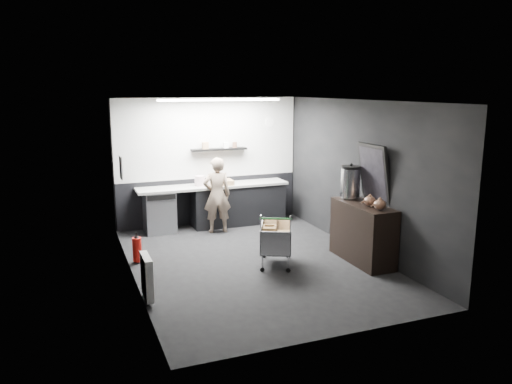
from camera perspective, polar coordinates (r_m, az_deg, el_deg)
name	(u,v)px	position (r m, az deg, el deg)	size (l,w,h in m)	color
floor	(255,262)	(8.53, -0.16, -8.04)	(5.50, 5.50, 0.00)	black
ceiling	(255,101)	(8.02, -0.17, 10.40)	(5.50, 5.50, 0.00)	silver
wall_back	(209,161)	(10.75, -5.44, 3.50)	(5.50, 5.50, 0.00)	black
wall_front	(341,227)	(5.76, 9.72, -4.00)	(5.50, 5.50, 0.00)	black
wall_left	(130,193)	(7.70, -14.20, -0.16)	(5.50, 5.50, 0.00)	black
wall_right	(359,177)	(9.07, 11.72, 1.74)	(5.50, 5.50, 0.00)	black
kitchen_wall_panel	(208,138)	(10.67, -5.46, 6.14)	(3.95, 0.02, 1.70)	silver
dado_panel	(210,200)	(10.89, -5.33, -0.95)	(3.95, 0.02, 1.00)	black
floating_shelf	(219,149)	(10.64, -4.24, 4.90)	(1.20, 0.22, 0.04)	black
wall_clock	(270,122)	(11.09, 1.56, 7.96)	(0.20, 0.20, 0.03)	white
poster	(121,167)	(8.94, -15.19, 2.73)	(0.02, 0.30, 0.40)	white
poster_red_band	(121,163)	(8.93, -15.18, 3.17)	(0.01, 0.22, 0.10)	red
radiator	(147,277)	(7.13, -12.38, -9.44)	(0.10, 0.50, 0.60)	white
ceiling_strip	(220,100)	(9.77, -4.13, 10.46)	(2.40, 0.20, 0.04)	white
prep_counter	(220,205)	(10.64, -4.16, -1.46)	(3.20, 0.61, 0.90)	black
person	(217,195)	(10.10, -4.48, -0.37)	(0.56, 0.37, 1.54)	#BDAD96
shopping_cart	(276,239)	(8.30, 2.27, -5.44)	(0.82, 1.04, 0.92)	silver
sideboard	(362,225)	(8.64, 12.07, -3.69)	(0.57, 1.33, 2.00)	black
fire_extinguisher	(137,249)	(8.68, -13.44, -6.31)	(0.15, 0.15, 0.51)	red
cardboard_box	(221,182)	(10.50, -4.05, 1.10)	(0.49, 0.37, 0.10)	#A27F56
pink_tub	(200,181)	(10.42, -6.44, 1.28)	(0.21, 0.21, 0.21)	silver
white_container	(213,181)	(10.45, -4.89, 1.24)	(0.20, 0.15, 0.17)	white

